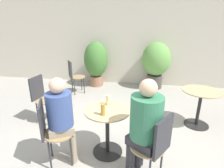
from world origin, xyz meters
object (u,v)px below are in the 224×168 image
(seated_person_1, at_px, (145,123))
(potted_plant_0, at_px, (96,61))
(cafe_table_far, at_px, (200,101))
(seated_person_0, at_px, (61,114))
(beer_glass_1, at_px, (108,100))
(potted_plant_1, at_px, (156,62))
(bistro_chair_0, at_px, (51,128))
(bistro_chair_1, at_px, (155,143))
(cafe_table_near, at_px, (107,123))
(bistro_chair_3, at_px, (74,74))
(beer_glass_0, at_px, (103,110))
(bistro_chair_2, at_px, (42,95))

(seated_person_1, distance_m, potted_plant_0, 3.66)
(cafe_table_far, xyz_separation_m, seated_person_0, (-2.13, -1.31, 0.24))
(beer_glass_1, relative_size, potted_plant_1, 0.11)
(bistro_chair_0, relative_size, bistro_chair_1, 1.00)
(cafe_table_near, height_order, bistro_chair_3, bistro_chair_3)
(bistro_chair_0, bearing_deg, beer_glass_0, -101.06)
(cafe_table_near, xyz_separation_m, beer_glass_0, (-0.03, -0.16, 0.30))
(bistro_chair_1, xyz_separation_m, bistro_chair_2, (-2.08, 1.13, 0.00))
(bistro_chair_2, xyz_separation_m, potted_plant_1, (2.31, 2.42, 0.26))
(seated_person_0, bearing_deg, bistro_chair_0, 90.00)
(bistro_chair_0, height_order, bistro_chair_2, same)
(bistro_chair_0, distance_m, potted_plant_0, 3.36)
(cafe_table_far, relative_size, bistro_chair_1, 0.77)
(potted_plant_1, bearing_deg, potted_plant_0, -176.63)
(beer_glass_0, xyz_separation_m, beer_glass_1, (0.01, 0.32, -0.00))
(potted_plant_0, bearing_deg, seated_person_1, -66.40)
(bistro_chair_2, distance_m, bistro_chair_3, 1.56)
(bistro_chair_2, height_order, beer_glass_1, bistro_chair_2)
(bistro_chair_0, distance_m, bistro_chair_3, 2.68)
(bistro_chair_2, relative_size, potted_plant_0, 0.67)
(seated_person_1, bearing_deg, bistro_chair_1, 90.00)
(seated_person_0, relative_size, potted_plant_1, 0.90)
(cafe_table_far, xyz_separation_m, beer_glass_0, (-1.59, -1.20, 0.29))
(bistro_chair_3, height_order, potted_plant_0, potted_plant_0)
(seated_person_0, bearing_deg, cafe_table_far, -84.21)
(bistro_chair_1, distance_m, potted_plant_0, 3.80)
(bistro_chair_3, xyz_separation_m, potted_plant_0, (0.45, 0.75, 0.23))
(bistro_chair_1, relative_size, seated_person_1, 0.71)
(cafe_table_far, relative_size, beer_glass_0, 4.49)
(bistro_chair_3, height_order, potted_plant_1, potted_plant_1)
(beer_glass_1, bearing_deg, potted_plant_0, 108.13)
(bistro_chair_0, relative_size, beer_glass_0, 5.79)
(bistro_chair_2, bearing_deg, seated_person_1, -110.84)
(seated_person_0, bearing_deg, bistro_chair_2, 16.32)
(cafe_table_near, distance_m, bistro_chair_2, 1.60)
(bistro_chair_2, bearing_deg, seated_person_0, -130.60)
(bistro_chair_0, xyz_separation_m, seated_person_0, (0.14, 0.07, 0.18))
(bistro_chair_3, distance_m, beer_glass_0, 2.79)
(bistro_chair_1, bearing_deg, bistro_chair_2, -84.31)
(seated_person_1, bearing_deg, beer_glass_0, -75.15)
(beer_glass_1, height_order, potted_plant_0, potted_plant_0)
(bistro_chair_0, xyz_separation_m, seated_person_1, (1.22, -0.01, 0.21))
(cafe_table_near, bearing_deg, potted_plant_0, 107.50)
(bistro_chair_0, relative_size, potted_plant_0, 0.67)
(cafe_table_far, height_order, seated_person_1, seated_person_1)
(cafe_table_far, bearing_deg, seated_person_1, -126.96)
(bistro_chair_2, height_order, bistro_chair_3, same)
(bistro_chair_1, bearing_deg, beer_glass_1, -98.04)
(bistro_chair_2, bearing_deg, beer_glass_0, -113.88)
(bistro_chair_0, xyz_separation_m, bistro_chair_2, (-0.74, 1.03, 0.00))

